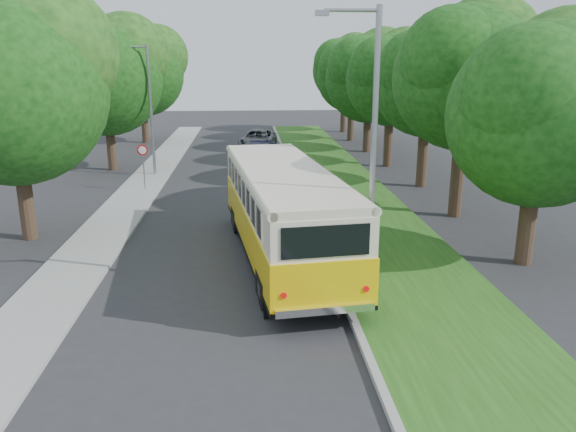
{
  "coord_description": "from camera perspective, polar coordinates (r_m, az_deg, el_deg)",
  "views": [
    {
      "loc": [
        0.93,
        -17.26,
        6.66
      ],
      "look_at": [
        2.26,
        1.15,
        1.5
      ],
      "focal_mm": 35.0,
      "sensor_mm": 36.0,
      "label": 1
    }
  ],
  "objects": [
    {
      "name": "ground",
      "position": [
        18.53,
        -6.75,
        -5.57
      ],
      "size": [
        120.0,
        120.0,
        0.0
      ],
      "primitive_type": "plane",
      "color": "#2B2B2E",
      "rests_on": "ground"
    },
    {
      "name": "curb",
      "position": [
        23.37,
        2.6,
        -0.77
      ],
      "size": [
        0.2,
        70.0,
        0.15
      ],
      "primitive_type": "cube",
      "color": "gray",
      "rests_on": "ground"
    },
    {
      "name": "grass_verge",
      "position": [
        23.76,
        8.24,
        -0.67
      ],
      "size": [
        4.5,
        70.0,
        0.13
      ],
      "primitive_type": "cube",
      "color": "#234C14",
      "rests_on": "ground"
    },
    {
      "name": "sidewalk",
      "position": [
        23.92,
        -17.82,
        -1.17
      ],
      "size": [
        2.2,
        70.0,
        0.12
      ],
      "primitive_type": "cube",
      "color": "gray",
      "rests_on": "ground"
    },
    {
      "name": "treeline",
      "position": [
        35.33,
        -0.54,
        14.42
      ],
      "size": [
        24.27,
        41.91,
        9.46
      ],
      "color": "#332319",
      "rests_on": "ground"
    },
    {
      "name": "lamppost_near",
      "position": [
        15.3,
        8.36,
        6.84
      ],
      "size": [
        1.71,
        0.16,
        8.0
      ],
      "color": "gray",
      "rests_on": "ground"
    },
    {
      "name": "lamppost_far",
      "position": [
        33.83,
        -13.95,
        10.85
      ],
      "size": [
        1.71,
        0.16,
        7.5
      ],
      "color": "gray",
      "rests_on": "ground"
    },
    {
      "name": "warning_sign",
      "position": [
        30.15,
        -14.52,
        5.67
      ],
      "size": [
        0.56,
        0.1,
        2.5
      ],
      "color": "gray",
      "rests_on": "ground"
    },
    {
      "name": "vintage_bus",
      "position": [
        18.78,
        -0.44,
        0.14
      ],
      "size": [
        4.18,
        11.35,
        3.29
      ],
      "primitive_type": null,
      "rotation": [
        0.0,
        0.0,
        0.12
      ],
      "color": "yellow",
      "rests_on": "ground"
    },
    {
      "name": "car_silver",
      "position": [
        25.51,
        0.65,
        1.99
      ],
      "size": [
        2.78,
        4.11,
        1.3
      ],
      "primitive_type": "imported",
      "rotation": [
        0.0,
        0.0,
        -0.36
      ],
      "color": "#BBBBC0",
      "rests_on": "ground"
    },
    {
      "name": "car_white",
      "position": [
        34.89,
        -0.67,
        5.79
      ],
      "size": [
        2.64,
        4.54,
        1.41
      ],
      "primitive_type": "imported",
      "rotation": [
        0.0,
        0.0,
        -0.28
      ],
      "color": "silver",
      "rests_on": "ground"
    },
    {
      "name": "car_blue",
      "position": [
        36.61,
        -2.94,
        6.19
      ],
      "size": [
        2.39,
        4.84,
        1.35
      ],
      "primitive_type": "imported",
      "rotation": [
        0.0,
        0.0,
        -0.11
      ],
      "color": "navy",
      "rests_on": "ground"
    },
    {
      "name": "car_grey",
      "position": [
        43.49,
        -3.08,
        7.76
      ],
      "size": [
        3.25,
        5.6,
        1.47
      ],
      "primitive_type": "imported",
      "rotation": [
        0.0,
        0.0,
        -0.16
      ],
      "color": "#525559",
      "rests_on": "ground"
    }
  ]
}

